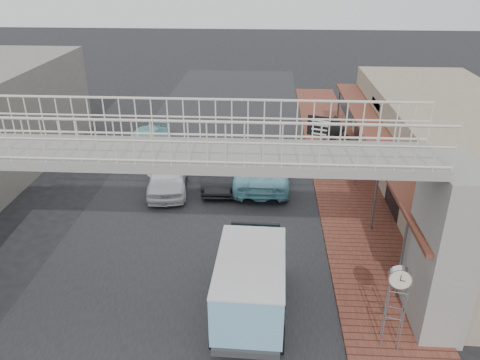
# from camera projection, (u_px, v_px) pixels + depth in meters

# --- Properties ---
(ground) EXTENTS (120.00, 120.00, 0.00)m
(ground) POSITION_uv_depth(u_px,v_px,m) (193.00, 239.00, 17.92)
(ground) COLOR black
(ground) RESTS_ON ground
(road_strip) EXTENTS (10.00, 60.00, 0.01)m
(road_strip) POSITION_uv_depth(u_px,v_px,m) (193.00, 239.00, 17.92)
(road_strip) COLOR black
(road_strip) RESTS_ON ground
(sidewalk) EXTENTS (3.00, 40.00, 0.10)m
(sidewalk) POSITION_uv_depth(u_px,v_px,m) (352.00, 205.00, 20.26)
(sidewalk) COLOR brown
(sidewalk) RESTS_ON ground
(shophouse_row) EXTENTS (7.20, 18.00, 4.00)m
(shophouse_row) POSITION_uv_depth(u_px,v_px,m) (459.00, 157.00, 20.08)
(shophouse_row) COLOR gray
(shophouse_row) RESTS_ON ground
(footbridge) EXTENTS (16.40, 2.40, 6.34)m
(footbridge) POSITION_uv_depth(u_px,v_px,m) (167.00, 219.00, 12.95)
(footbridge) COLOR gray
(footbridge) RESTS_ON ground
(white_hatchback) EXTENTS (2.30, 4.50, 1.47)m
(white_hatchback) POSITION_uv_depth(u_px,v_px,m) (168.00, 174.00, 21.53)
(white_hatchback) COLOR white
(white_hatchback) RESTS_ON ground
(dark_sedan) EXTENTS (1.62, 4.26, 1.39)m
(dark_sedan) POSITION_uv_depth(u_px,v_px,m) (220.00, 170.00, 22.07)
(dark_sedan) COLOR black
(dark_sedan) RESTS_ON ground
(angkot_curb) EXTENTS (2.50, 5.38, 1.49)m
(angkot_curb) POSITION_uv_depth(u_px,v_px,m) (262.00, 168.00, 22.20)
(angkot_curb) COLOR #7BC5D5
(angkot_curb) RESTS_ON ground
(angkot_far) EXTENTS (2.37, 4.80, 1.34)m
(angkot_far) POSITION_uv_depth(u_px,v_px,m) (144.00, 144.00, 25.29)
(angkot_far) COLOR #73C6C8
(angkot_far) RESTS_ON ground
(angkot_van) EXTENTS (2.11, 4.41, 2.14)m
(angkot_van) POSITION_uv_depth(u_px,v_px,m) (251.00, 277.00, 13.57)
(angkot_van) COLOR black
(angkot_van) RESTS_ON ground
(motorcycle_near) EXTENTS (2.05, 0.97, 1.04)m
(motorcycle_near) POSITION_uv_depth(u_px,v_px,m) (314.00, 144.00, 25.34)
(motorcycle_near) COLOR black
(motorcycle_near) RESTS_ON sidewalk
(motorcycle_far) EXTENTS (1.71, 0.91, 0.99)m
(motorcycle_far) POSITION_uv_depth(u_px,v_px,m) (336.00, 138.00, 26.38)
(motorcycle_far) COLOR black
(motorcycle_far) RESTS_ON sidewalk
(street_clock) EXTENTS (0.64, 0.57, 2.51)m
(street_clock) POSITION_uv_depth(u_px,v_px,m) (400.00, 281.00, 12.04)
(street_clock) COLOR #59595B
(street_clock) RESTS_ON sidewalk
(arrow_sign) EXTENTS (1.94, 1.31, 3.22)m
(arrow_sign) POSITION_uv_depth(u_px,v_px,m) (338.00, 129.00, 21.26)
(arrow_sign) COLOR #59595B
(arrow_sign) RESTS_ON sidewalk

